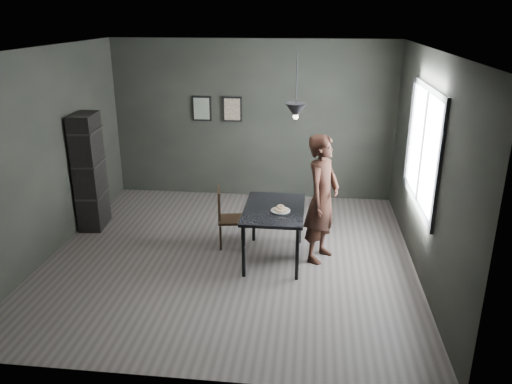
# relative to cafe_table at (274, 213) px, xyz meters

# --- Properties ---
(ground) EXTENTS (5.00, 5.00, 0.00)m
(ground) POSITION_rel_cafe_table_xyz_m (-0.60, 0.00, -0.67)
(ground) COLOR #373230
(ground) RESTS_ON ground
(back_wall) EXTENTS (5.00, 0.10, 2.80)m
(back_wall) POSITION_rel_cafe_table_xyz_m (-0.60, 2.50, 0.73)
(back_wall) COLOR black
(back_wall) RESTS_ON ground
(ceiling) EXTENTS (5.00, 5.00, 0.02)m
(ceiling) POSITION_rel_cafe_table_xyz_m (-0.60, 0.00, 2.13)
(ceiling) COLOR silver
(ceiling) RESTS_ON ground
(window_assembly) EXTENTS (0.04, 1.96, 1.56)m
(window_assembly) POSITION_rel_cafe_table_xyz_m (1.87, 0.20, 0.93)
(window_assembly) COLOR white
(window_assembly) RESTS_ON ground
(cafe_table) EXTENTS (0.80, 1.20, 0.75)m
(cafe_table) POSITION_rel_cafe_table_xyz_m (0.00, 0.00, 0.00)
(cafe_table) COLOR black
(cafe_table) RESTS_ON ground
(white_plate) EXTENTS (0.23, 0.23, 0.01)m
(white_plate) POSITION_rel_cafe_table_xyz_m (0.09, -0.11, 0.08)
(white_plate) COLOR white
(white_plate) RESTS_ON cafe_table
(donut_pile) EXTENTS (0.19, 0.19, 0.08)m
(donut_pile) POSITION_rel_cafe_table_xyz_m (0.09, -0.11, 0.12)
(donut_pile) COLOR beige
(donut_pile) RESTS_ON white_plate
(woman) EXTENTS (0.65, 0.76, 1.75)m
(woman) POSITION_rel_cafe_table_xyz_m (0.63, 0.09, 0.20)
(woman) COLOR black
(woman) RESTS_ON ground
(wood_chair) EXTENTS (0.44, 0.44, 0.87)m
(wood_chair) POSITION_rel_cafe_table_xyz_m (-0.72, 0.34, -0.18)
(wood_chair) COLOR black
(wood_chair) RESTS_ON ground
(shelf_unit) EXTENTS (0.40, 0.63, 1.80)m
(shelf_unit) POSITION_rel_cafe_table_xyz_m (-2.92, 0.80, 0.23)
(shelf_unit) COLOR black
(shelf_unit) RESTS_ON ground
(pendant_lamp) EXTENTS (0.28, 0.28, 0.86)m
(pendant_lamp) POSITION_rel_cafe_table_xyz_m (0.25, 0.10, 1.38)
(pendant_lamp) COLOR black
(pendant_lamp) RESTS_ON ground
(framed_print_left) EXTENTS (0.34, 0.04, 0.44)m
(framed_print_left) POSITION_rel_cafe_table_xyz_m (-1.50, 2.47, 0.93)
(framed_print_left) COLOR black
(framed_print_left) RESTS_ON ground
(framed_print_right) EXTENTS (0.34, 0.04, 0.44)m
(framed_print_right) POSITION_rel_cafe_table_xyz_m (-0.95, 2.47, 0.93)
(framed_print_right) COLOR black
(framed_print_right) RESTS_ON ground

